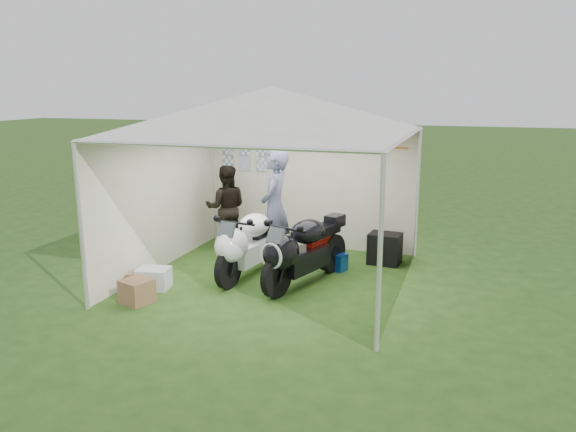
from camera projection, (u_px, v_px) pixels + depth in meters
name	position (u px, v px, depth m)	size (l,w,h in m)	color
ground	(273.00, 279.00, 8.96)	(80.00, 80.00, 0.00)	#264316
canopy_tent	(273.00, 115.00, 8.42)	(5.66, 5.66, 3.00)	silver
motorcycle_white	(249.00, 242.00, 8.95)	(0.65, 2.09, 1.03)	black
motorcycle_black	(302.00, 249.00, 8.52)	(0.93, 2.06, 1.04)	black
paddock_stand	(335.00, 261.00, 9.38)	(0.39, 0.24, 0.29)	blue
person_dark_jacket	(226.00, 208.00, 10.45)	(0.77, 0.60, 1.59)	black
person_blue_jacket	(275.00, 208.00, 9.51)	(0.72, 0.47, 1.98)	slate
equipment_box	(385.00, 249.00, 9.69)	(0.53, 0.43, 0.53)	black
crate_0	(154.00, 278.00, 8.50)	(0.47, 0.36, 0.31)	silver
crate_1	(137.00, 291.00, 7.92)	(0.38, 0.38, 0.34)	brown
crate_2	(151.00, 275.00, 8.75)	(0.32, 0.26, 0.23)	silver
crate_3	(141.00, 280.00, 8.51)	(0.38, 0.27, 0.25)	#875F40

